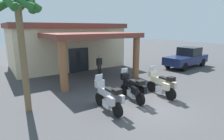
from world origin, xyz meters
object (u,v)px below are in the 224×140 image
pedestrian (99,64)px  palm_tree_roadside (19,18)px  motorcycle_black (132,88)px  motorcycle_cream (161,84)px  motel_building (66,45)px  motorcycle_silver (108,97)px  pickup_truck_navy (187,58)px

pedestrian → palm_tree_roadside: 7.94m
motorcycle_black → palm_tree_roadside: 6.29m
motorcycle_cream → palm_tree_roadside: 7.87m
motorcycle_black → pedestrian: pedestrian is taller
motel_building → palm_tree_roadside: (-5.11, -9.05, 2.09)m
motorcycle_silver → motel_building: bearing=-11.1°
motel_building → pickup_truck_navy: motel_building is taller
pedestrian → palm_tree_roadside: size_ratio=0.30×
motorcycle_cream → palm_tree_roadside: size_ratio=0.41×
motel_building → motorcycle_black: motel_building is taller
motel_building → motorcycle_silver: motel_building is taller
motorcycle_cream → palm_tree_roadside: palm_tree_roadside is taller
motorcycle_silver → palm_tree_roadside: bearing=55.8°
pedestrian → motel_building: bearing=-166.0°
palm_tree_roadside → motel_building: bearing=60.6°
pedestrian → motorcycle_silver: bearing=-21.6°
motorcycle_silver → motorcycle_black: size_ratio=1.00×
motorcycle_cream → pickup_truck_navy: bearing=-59.5°
motorcycle_black → motorcycle_cream: bearing=-96.2°
pickup_truck_navy → palm_tree_roadside: (-14.86, -2.21, 3.32)m
motorcycle_cream → palm_tree_roadside: bearing=76.7°
motorcycle_black → pickup_truck_navy: 10.63m
pickup_truck_navy → palm_tree_roadside: 15.39m
pedestrian → pickup_truck_navy: pickup_truck_navy is taller
motorcycle_silver → motorcycle_cream: size_ratio=1.00×
motel_building → motorcycle_black: 10.75m
motel_building → palm_tree_roadside: 10.60m
motorcycle_cream → pickup_truck_navy: 9.14m
motorcycle_black → motorcycle_cream: size_ratio=1.00×
pedestrian → palm_tree_roadside: (-6.02, -3.99, 3.30)m
motorcycle_black → pedestrian: size_ratio=1.34×
motorcycle_black → motorcycle_silver: bearing=110.0°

